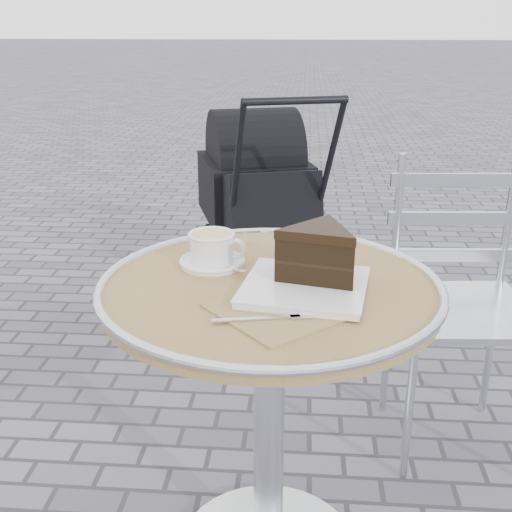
# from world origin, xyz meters

# --- Properties ---
(cafe_table) EXTENTS (0.72, 0.72, 0.74)m
(cafe_table) POSITION_xyz_m (0.00, 0.00, 0.57)
(cafe_table) COLOR silver
(cafe_table) RESTS_ON ground
(cappuccino_set) EXTENTS (0.15, 0.14, 0.07)m
(cappuccino_set) POSITION_xyz_m (-0.13, 0.10, 0.76)
(cappuccino_set) COLOR white
(cappuccino_set) RESTS_ON cafe_table
(cake_plate_set) EXTENTS (0.36, 0.41, 0.13)m
(cake_plate_set) POSITION_xyz_m (0.09, -0.02, 0.79)
(cake_plate_set) COLOR #977C53
(cake_plate_set) RESTS_ON cafe_table
(bistro_chair) EXTENTS (0.42, 0.42, 0.88)m
(bistro_chair) POSITION_xyz_m (0.52, 0.60, 0.54)
(bistro_chair) COLOR silver
(bistro_chair) RESTS_ON ground
(baby_stroller) EXTENTS (0.68, 1.03, 0.98)m
(baby_stroller) POSITION_xyz_m (-0.15, 1.69, 0.44)
(baby_stroller) COLOR black
(baby_stroller) RESTS_ON ground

